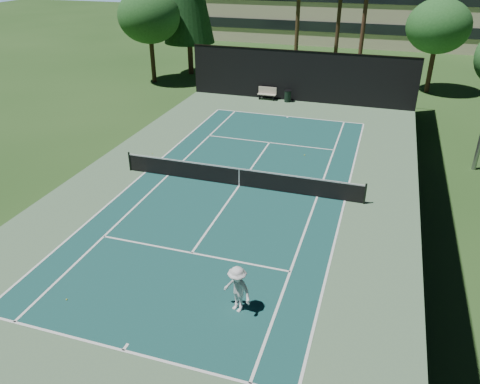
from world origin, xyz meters
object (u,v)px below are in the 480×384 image
object	(u,v)px
tennis_ball_a	(67,300)
player	(237,289)
tennis_net	(239,176)
tennis_ball_d	(152,154)
tennis_ball_c	(305,155)
park_bench	(267,93)
tennis_ball_b	(203,167)
trash_bin	(288,96)

from	to	relation	value
tennis_ball_a	player	bearing A→B (deg)	13.08
tennis_net	tennis_ball_d	xyz separation A→B (m)	(-6.32, 2.48, -0.53)
tennis_net	tennis_ball_c	xyz separation A→B (m)	(2.53, 5.03, -0.52)
tennis_ball_c	park_bench	bearing A→B (deg)	115.72
tennis_ball_b	tennis_ball_a	bearing A→B (deg)	-92.14
tennis_ball_b	tennis_ball_d	world-z (taller)	tennis_ball_b
tennis_net	tennis_ball_d	size ratio (longest dim) A/B	219.60
tennis_ball_b	tennis_ball_c	world-z (taller)	tennis_ball_c
tennis_net	trash_bin	world-z (taller)	tennis_net
player	trash_bin	world-z (taller)	player
tennis_net	tennis_ball_a	xyz separation A→B (m)	(-3.12, -10.41, -0.53)
tennis_ball_c	tennis_ball_d	distance (m)	9.22
trash_bin	tennis_ball_a	bearing A→B (deg)	-95.01
tennis_net	park_bench	world-z (taller)	tennis_net
tennis_ball_b	tennis_ball_c	xyz separation A→B (m)	(5.20, 3.42, 0.00)
tennis_ball_b	tennis_ball_c	bearing A→B (deg)	33.31
park_bench	tennis_ball_d	bearing A→B (deg)	-105.80
tennis_net	player	size ratio (longest dim) A/B	7.26
tennis_ball_a	tennis_ball_d	bearing A→B (deg)	103.96
trash_bin	tennis_ball_b	bearing A→B (deg)	-97.47
tennis_ball_b	tennis_ball_d	size ratio (longest dim) A/B	1.07
tennis_ball_c	tennis_net	bearing A→B (deg)	-116.73
tennis_ball_c	park_bench	distance (m)	11.82
trash_bin	tennis_ball_c	bearing A→B (deg)	-72.20
tennis_net	trash_bin	distance (m)	15.57
tennis_ball_a	trash_bin	world-z (taller)	trash_bin
player	tennis_ball_d	xyz separation A→B (m)	(-9.13, 11.51, -0.86)
park_bench	trash_bin	distance (m)	1.75
tennis_ball_c	trash_bin	bearing A→B (deg)	107.80
tennis_ball_d	trash_bin	xyz separation A→B (m)	(5.48, 13.06, 0.45)
tennis_ball_d	trash_bin	distance (m)	14.17
player	park_bench	bearing A→B (deg)	126.80
tennis_ball_c	park_bench	size ratio (longest dim) A/B	0.05
tennis_ball_b	player	bearing A→B (deg)	-62.76
tennis_ball_d	park_bench	xyz separation A→B (m)	(3.73, 13.19, 0.52)
player	tennis_ball_a	xyz separation A→B (m)	(-5.93, -1.38, -0.86)
player	tennis_ball_a	distance (m)	6.15
tennis_net	player	distance (m)	9.46
player	trash_bin	xyz separation A→B (m)	(-3.65, 24.58, -0.41)
tennis_net	tennis_ball_a	distance (m)	10.88
tennis_net	tennis_ball_c	size ratio (longest dim) A/B	179.36
tennis_ball_d	park_bench	world-z (taller)	park_bench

